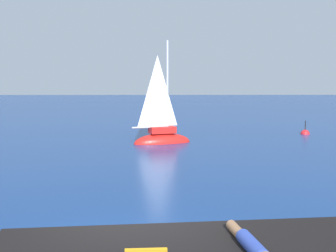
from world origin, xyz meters
TOP-DOWN VIEW (x-y plane):
  - sailboat_near at (0.62, 15.30)m, footprint 3.36×2.03m
  - person_sunbather at (1.98, -1.86)m, footprint 0.44×1.76m
  - marker_buoy at (9.63, 18.99)m, footprint 0.56×0.56m

SIDE VIEW (x-z plane):
  - marker_buoy at x=9.63m, z-range -0.56..0.57m
  - sailboat_near at x=0.62m, z-range -2.70..3.36m
  - person_sunbather at x=1.98m, z-range 0.84..1.09m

